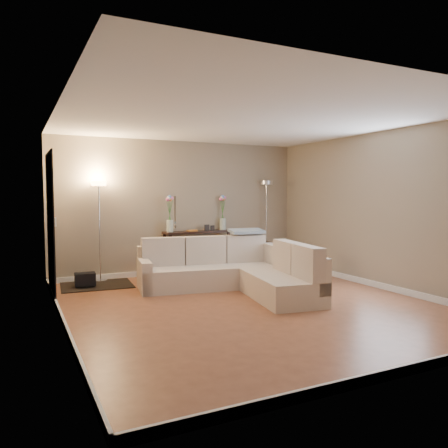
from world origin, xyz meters
name	(u,v)px	position (x,y,z in m)	size (l,w,h in m)	color
floor	(248,305)	(0.00, 0.00, -0.01)	(5.00, 5.50, 0.01)	#975637
ceiling	(249,119)	(0.00, 0.00, 2.60)	(5.00, 5.50, 0.01)	white
wall_back	(181,208)	(0.00, 2.76, 1.30)	(5.00, 0.02, 2.60)	gray
wall_front	(409,227)	(0.00, -2.76, 1.30)	(5.00, 0.02, 2.60)	gray
wall_left	(59,218)	(-2.51, 0.00, 1.30)	(0.02, 5.50, 2.60)	gray
wall_right	(381,210)	(2.51, 0.00, 1.30)	(0.02, 5.50, 2.60)	gray
baseboard_back	(182,271)	(0.00, 2.73, 0.05)	(5.00, 0.03, 0.10)	white
baseboard_front	(403,371)	(0.00, -2.73, 0.05)	(5.00, 0.03, 0.10)	white
baseboard_left	(64,324)	(-2.48, 0.00, 0.05)	(0.03, 5.50, 0.10)	white
baseboard_right	(378,285)	(2.48, 0.00, 0.05)	(0.03, 5.50, 0.10)	white
doorway	(51,225)	(-2.48, 1.70, 1.10)	(0.02, 1.20, 2.20)	black
switch_plate	(55,222)	(-2.48, 0.85, 1.20)	(0.02, 0.08, 0.12)	white
sectional_sofa	(235,271)	(0.25, 0.91, 0.31)	(2.49, 2.63, 0.84)	beige
throw_blanket	(247,231)	(0.75, 1.43, 0.91)	(0.60, 0.35, 0.05)	#7E91A3
console_table	(193,249)	(0.21, 2.62, 0.48)	(1.39, 0.45, 0.84)	black
leaning_mirror	(193,212)	(0.28, 2.80, 1.22)	(0.97, 0.10, 0.76)	black
table_decor	(198,230)	(0.29, 2.58, 0.86)	(0.58, 0.14, 0.14)	orange
flower_vase_left	(170,217)	(-0.29, 2.59, 1.13)	(0.16, 0.13, 0.72)	silver
flower_vase_right	(223,215)	(0.87, 2.66, 1.13)	(0.16, 0.13, 0.72)	silver
floor_lamp_lit	(99,211)	(-1.60, 2.58, 1.27)	(0.27, 0.27, 1.80)	silver
floor_lamp_unlit	(266,206)	(1.87, 2.58, 1.31)	(0.28, 0.28, 1.85)	silver
charcoal_rug	(97,285)	(-1.73, 2.25, 0.01)	(1.17, 0.88, 0.02)	black
black_bag	(85,279)	(-1.93, 2.17, 0.14)	(0.33, 0.23, 0.21)	black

